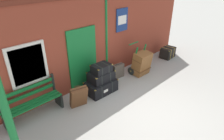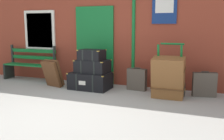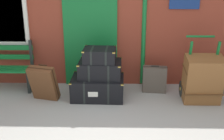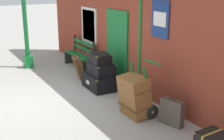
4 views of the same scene
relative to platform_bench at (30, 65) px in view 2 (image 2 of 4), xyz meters
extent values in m
plane|color=#A3A099|center=(2.36, -2.16, -0.44)|extent=(60.00, 60.00, 0.00)
cube|color=brown|center=(2.36, 0.44, 1.16)|extent=(10.40, 0.30, 3.20)
cube|color=#146B2D|center=(1.98, 0.27, 0.61)|extent=(1.10, 0.05, 2.10)
cube|color=#0C401B|center=(1.98, 0.25, 0.61)|extent=(0.06, 0.02, 2.10)
cube|color=silver|center=(0.20, 0.27, 1.01)|extent=(1.04, 0.06, 1.16)
cube|color=silver|center=(0.20, 0.25, 1.01)|extent=(0.88, 0.02, 1.00)
cylinder|color=#146B2D|center=(3.08, 0.29, 1.16)|extent=(0.09, 0.09, 3.14)
cube|color=navy|center=(3.86, 0.27, 1.61)|extent=(0.60, 0.02, 0.84)
cube|color=white|center=(3.86, 0.25, 1.61)|extent=(0.44, 0.01, 0.32)
cube|color=#146B2D|center=(0.00, -0.20, 0.01)|extent=(1.60, 0.09, 0.04)
cube|color=#146B2D|center=(0.00, -0.06, 0.01)|extent=(1.60, 0.09, 0.04)
cube|color=#146B2D|center=(0.00, 0.08, 0.01)|extent=(1.60, 0.09, 0.04)
cube|color=#146B2D|center=(0.00, 0.14, 0.21)|extent=(1.60, 0.05, 0.10)
cube|color=#146B2D|center=(0.00, 0.14, 0.41)|extent=(1.60, 0.05, 0.10)
cube|color=black|center=(-0.76, -0.06, -0.22)|extent=(0.06, 0.40, 0.45)
cube|color=black|center=(-0.76, 0.14, 0.29)|extent=(0.06, 0.06, 0.56)
cube|color=black|center=(0.76, -0.06, -0.22)|extent=(0.06, 0.40, 0.45)
cube|color=black|center=(0.76, 0.14, 0.29)|extent=(0.06, 0.06, 0.56)
cube|color=black|center=(2.16, -0.40, -0.23)|extent=(1.02, 0.67, 0.42)
cube|color=black|center=(1.94, -0.40, -0.23)|extent=(0.05, 0.65, 0.43)
cube|color=black|center=(2.39, -0.41, -0.23)|extent=(0.05, 0.65, 0.43)
cube|color=#B79338|center=(1.68, -0.69, -0.04)|extent=(0.05, 0.05, 0.02)
cube|color=#B79338|center=(2.63, -0.72, -0.04)|extent=(0.05, 0.05, 0.02)
cube|color=#B79338|center=(1.69, -0.09, -0.04)|extent=(0.05, 0.05, 0.02)
cube|color=#B79338|center=(2.65, -0.12, -0.04)|extent=(0.05, 0.05, 0.02)
cube|color=silver|center=(2.18, -0.72, -0.23)|extent=(0.36, 0.01, 0.10)
cube|color=black|center=(2.21, -0.37, 0.14)|extent=(0.82, 0.58, 0.32)
cube|color=black|center=(2.03, -0.36, 0.14)|extent=(0.06, 0.55, 0.33)
cube|color=black|center=(2.39, -0.38, 0.14)|extent=(0.06, 0.55, 0.33)
cube|color=#B79338|center=(1.82, -0.60, 0.28)|extent=(0.05, 0.05, 0.02)
cube|color=#B79338|center=(2.58, -0.64, 0.28)|extent=(0.05, 0.05, 0.02)
cube|color=#B79338|center=(1.84, -0.10, 0.28)|extent=(0.05, 0.05, 0.02)
cube|color=#B79338|center=(2.60, -0.14, 0.28)|extent=(0.05, 0.05, 0.02)
cube|color=black|center=(2.21, -0.40, 0.43)|extent=(0.62, 0.47, 0.26)
cube|color=black|center=(2.07, -0.39, 0.43)|extent=(0.06, 0.45, 0.27)
cube|color=black|center=(2.34, -0.40, 0.43)|extent=(0.06, 0.45, 0.27)
cube|color=#B79338|center=(1.92, -0.58, 0.54)|extent=(0.05, 0.05, 0.02)
cube|color=#B79338|center=(2.48, -0.61, 0.54)|extent=(0.05, 0.05, 0.02)
cube|color=#B79338|center=(1.94, -0.18, 0.54)|extent=(0.05, 0.05, 0.02)
cube|color=#B79338|center=(2.50, -0.21, 0.54)|extent=(0.05, 0.05, 0.02)
cube|color=black|center=(4.13, -0.58, -0.43)|extent=(0.56, 0.28, 0.03)
cube|color=#146B2D|center=(3.88, -0.38, 0.14)|extent=(0.04, 0.31, 1.18)
cube|color=#146B2D|center=(4.38, -0.38, 0.14)|extent=(0.04, 0.31, 1.18)
cylinder|color=#146B2D|center=(4.13, -0.12, 0.73)|extent=(0.54, 0.04, 0.04)
cylinder|color=black|center=(3.81, -0.32, -0.28)|extent=(0.04, 0.32, 0.32)
cylinder|color=#B79338|center=(3.81, -0.32, -0.28)|extent=(0.07, 0.06, 0.06)
cylinder|color=black|center=(4.45, -0.32, -0.28)|extent=(0.04, 0.32, 0.32)
cylinder|color=#B79338|center=(4.45, -0.32, -0.28)|extent=(0.07, 0.06, 0.06)
cube|color=brown|center=(4.13, -0.56, 0.02)|extent=(0.68, 0.55, 0.93)
cube|color=brown|center=(4.13, -0.56, -0.18)|extent=(0.70, 0.46, 0.08)
cube|color=brown|center=(4.13, -0.56, 0.22)|extent=(0.70, 0.46, 0.08)
cube|color=#51473D|center=(3.30, -0.11, -0.18)|extent=(0.49, 0.22, 0.54)
cylinder|color=#302A24|center=(3.30, -0.11, 0.11)|extent=(0.16, 0.04, 0.03)
cube|color=#2C2721|center=(3.30, -0.11, -0.18)|extent=(0.49, 0.07, 0.55)
cube|color=#51473D|center=(4.88, -0.14, -0.17)|extent=(0.54, 0.28, 0.55)
cylinder|color=#302A24|center=(4.88, -0.14, 0.12)|extent=(0.16, 0.06, 0.03)
cube|color=#2C2721|center=(4.88, -0.14, -0.17)|extent=(0.52, 0.14, 0.56)
cube|color=brown|center=(1.15, -0.56, -0.09)|extent=(0.57, 0.49, 0.72)
cylinder|color=#3A2112|center=(1.15, -0.52, 0.26)|extent=(0.16, 0.07, 0.03)
cube|color=#351E10|center=(1.15, -0.56, -0.09)|extent=(0.55, 0.35, 0.68)
camera|label=1|loc=(-1.49, -4.64, 3.25)|focal=31.38mm
camera|label=2|loc=(4.97, -6.19, 1.13)|focal=41.48mm
camera|label=3|loc=(2.55, -5.93, 2.21)|focal=49.63mm
camera|label=4|loc=(9.34, -4.13, 2.47)|focal=49.63mm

